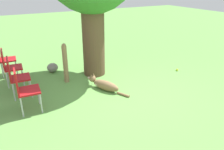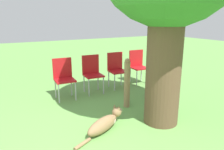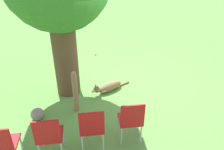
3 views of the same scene
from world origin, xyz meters
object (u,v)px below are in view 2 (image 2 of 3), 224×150
red_chair_2 (117,68)px  red_chair_3 (138,64)px  dog (105,123)px  red_chair_0 (64,76)px  red_chair_1 (92,71)px  fence_post (127,83)px

red_chair_2 → red_chair_3: same height
dog → red_chair_0: bearing=67.9°
red_chair_1 → red_chair_0: bearing=-81.3°
fence_post → dog: bearing=-52.5°
red_chair_0 → red_chair_3: bearing=98.7°
fence_post → red_chair_2: fence_post is taller
red_chair_1 → dog: bearing=-14.5°
dog → red_chair_0: 1.86m
dog → red_chair_2: red_chair_2 is taller
dog → red_chair_1: 2.02m
fence_post → red_chair_1: bearing=-168.7°
dog → red_chair_2: size_ratio=1.20×
red_chair_0 → red_chair_2: bearing=98.7°
red_chair_0 → red_chair_1: same height
dog → red_chair_3: 2.94m
red_chair_0 → red_chair_2: 1.49m
dog → fence_post: size_ratio=1.08×
dog → red_chair_1: bearing=45.7°
dog → fence_post: fence_post is taller
red_chair_1 → red_chair_3: bearing=98.7°
dog → red_chair_0: red_chair_0 is taller
red_chair_1 → fence_post: bearing=15.0°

